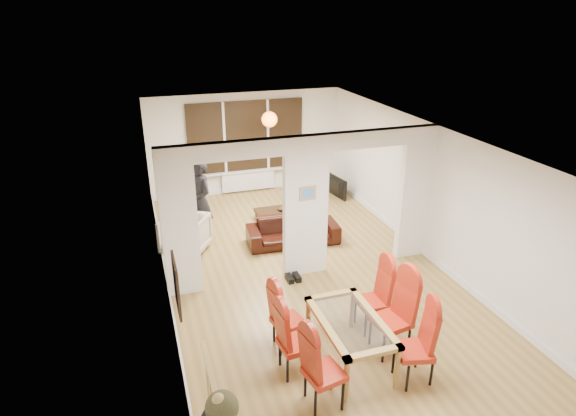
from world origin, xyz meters
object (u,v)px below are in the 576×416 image
armchair (185,234)px  television (333,187)px  sofa (293,231)px  coffee_table (279,214)px  dining_table (350,340)px  dining_chair_lc (288,317)px  dining_chair_rb (391,316)px  person (201,201)px  bowl (282,209)px  dining_chair_ra (415,345)px  dining_chair_lb (296,339)px  dining_chair_rc (372,297)px  bottle (288,202)px  dining_chair_la (324,368)px

armchair → television: size_ratio=0.90×
sofa → coffee_table: (0.07, 1.23, -0.15)m
dining_table → dining_chair_lc: bearing=142.2°
dining_chair_rb → person: person is taller
dining_chair_lc → person: person is taller
television → bowl: television is taller
dining_chair_ra → person: (-1.98, 5.01, 0.34)m
dining_chair_lc → coffee_table: size_ratio=0.95×
dining_chair_rb → television: (1.62, 5.85, -0.32)m
dining_table → sofa: size_ratio=0.77×
coffee_table → dining_chair_lc: bearing=-105.4°
dining_chair_lb → dining_chair_lc: dining_chair_lb is taller
dining_chair_lb → dining_chair_rb: 1.41m
dining_chair_rc → television: (1.62, 5.29, -0.28)m
dining_chair_ra → armchair: size_ratio=1.30×
bottle → bowl: bearing=-152.0°
dining_chair_rb → person: size_ratio=0.67×
dining_table → dining_chair_lc: size_ratio=1.42×
dining_chair_rc → dining_chair_lc: bearing=-178.4°
armchair → television: armchair is taller
dining_chair_rb → television: dining_chair_rb is taller
bottle → dining_chair_ra: bearing=-90.9°
dining_chair_lb → coffee_table: size_ratio=0.98×
dining_chair_lb → bowl: dining_chair_lb is taller
dining_chair_lb → television: dining_chair_lb is taller
dining_chair_ra → bowl: size_ratio=5.34×
dining_chair_ra → dining_chair_la: bearing=-165.0°
dining_table → person: bearing=106.9°
dining_chair_lc → dining_chair_ra: 1.77m
armchair → bottle: armchair is taller
dining_chair_lc → dining_chair_rc: bearing=-10.4°
dining_table → coffee_table: bearing=84.3°
dining_chair_lc → dining_chair_ra: (1.35, -1.14, 0.04)m
dining_chair_la → dining_chair_lc: 1.17m
dining_chair_lc → television: bearing=49.4°
dining_chair_ra → dining_chair_lc: bearing=153.7°
bowl → dining_chair_lc: bearing=-106.3°
armchair → dining_chair_rc: bearing=-22.5°
armchair → bowl: (2.30, 0.87, -0.11)m
dining_chair_lb → armchair: bearing=98.1°
dining_chair_lb → dining_chair_rb: dining_chair_rb is taller
television → armchair: bearing=106.5°
dining_chair_la → bottle: size_ratio=4.16×
dining_chair_rc → armchair: 4.15m
sofa → bottle: (0.31, 1.26, 0.10)m
television → coffee_table: television is taller
dining_table → sofa: dining_table is taller
bowl → dining_chair_la: bearing=-102.1°
bowl → armchair: bearing=-159.2°
dining_chair_la → coffee_table: 5.65m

